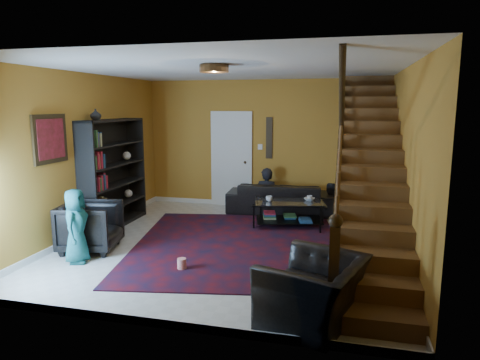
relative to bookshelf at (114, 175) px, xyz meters
The scene contains 21 objects.
floor 2.66m from the bookshelf, 14.01° to the right, with size 5.50×5.50×0.00m, color beige.
room 1.59m from the bookshelf, 34.27° to the left, with size 5.50×5.50×5.50m.
staircase 4.59m from the bookshelf, ahead, with size 0.95×5.02×3.18m.
bookshelf is the anchor object (origin of this frame).
door 2.73m from the bookshelf, 51.26° to the left, with size 0.82×0.05×2.05m, color silver.
framed_picture 1.70m from the bookshelf, 96.28° to the right, with size 0.04×0.74×0.74m, color maroon.
wall_hanging 3.38m from the bookshelf, 39.82° to the left, with size 0.14×0.03×0.90m, color black.
ceiling_fixture 3.30m from the bookshelf, 30.20° to the right, with size 0.40×0.40×0.10m, color #3F2814.
rug 2.76m from the bookshelf, 12.94° to the right, with size 3.31×3.78×0.02m, color #490D14.
sofa 3.40m from the bookshelf, 30.58° to the left, with size 2.19×0.86×0.64m, color black.
armchair_left 1.54m from the bookshelf, 75.54° to the right, with size 0.82×0.84×0.77m, color black.
armchair_right 4.87m from the bookshelf, 36.12° to the right, with size 1.06×0.93×0.69m, color black.
person_adult_a 3.20m from the bookshelf, 34.18° to the left, with size 0.51×0.33×1.40m, color black.
person_adult_b 4.36m from the bookshelf, 24.14° to the left, with size 0.55×0.43×1.13m, color black.
person_child 1.99m from the bookshelf, 76.45° to the right, with size 0.53×0.34×1.08m, color #1B6668.
coffee_table 3.34m from the bookshelf, 12.35° to the left, with size 1.41×1.01×0.48m.
cup_a 2.93m from the bookshelf, 12.30° to the left, with size 0.12×0.12×0.10m, color #999999.
cup_b 3.69m from the bookshelf, 13.46° to the left, with size 0.10×0.10×0.10m, color #999999.
bowl 3.69m from the bookshelf, 13.62° to the left, with size 0.20×0.20×0.05m, color #999999.
vase 1.24m from the bookshelf, 90.00° to the right, with size 0.18×0.18×0.19m, color #999999.
popcorn_bucket 2.86m from the bookshelf, 41.73° to the right, with size 0.13×0.13×0.14m, color red.
Camera 1 is at (1.75, -6.49, 2.25)m, focal length 32.00 mm.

